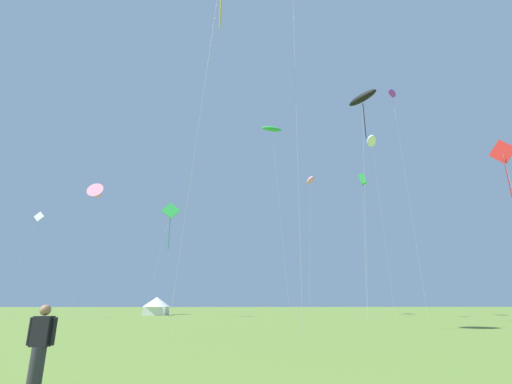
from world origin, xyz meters
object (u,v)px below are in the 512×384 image
object	(u,v)px
kite_purple_parafoil	(392,94)
festival_tent_center	(157,305)
kite_white_parafoil	(372,141)
kite_green_box	(363,180)
kite_green_diamond	(171,213)
kite_green_parafoil	(272,129)
kite_black_parafoil	(362,98)
kite_white_diamond	(38,220)
kite_red_diamond	(503,155)
kite_pink_delta	(97,194)
person_spectator	(39,349)
kite_pink_parafoil	(310,180)

from	to	relation	value
kite_purple_parafoil	festival_tent_center	distance (m)	49.92
kite_white_parafoil	kite_green_box	size ratio (longest dim) A/B	1.44
kite_green_diamond	kite_green_parafoil	distance (m)	21.57
kite_black_parafoil	festival_tent_center	bearing A→B (deg)	136.13
kite_white_diamond	kite_black_parafoil	bearing A→B (deg)	-17.61
kite_red_diamond	festival_tent_center	size ratio (longest dim) A/B	3.72
kite_green_diamond	kite_pink_delta	bearing A→B (deg)	145.68
kite_green_box	kite_red_diamond	bearing A→B (deg)	-71.56
kite_purple_parafoil	festival_tent_center	world-z (taller)	kite_purple_parafoil
person_spectator	kite_black_parafoil	bearing A→B (deg)	57.96
kite_pink_delta	kite_red_diamond	distance (m)	58.10
kite_green_diamond	kite_pink_delta	size ratio (longest dim) A/B	0.73
kite_red_diamond	kite_purple_parafoil	distance (m)	28.30
kite_green_box	person_spectator	xyz separation A→B (m)	(-20.54, -40.13, -17.56)
kite_black_parafoil	kite_green_parafoil	world-z (taller)	kite_green_parafoil
kite_red_diamond	kite_white_parafoil	world-z (taller)	kite_white_parafoil
kite_pink_parafoil	kite_purple_parafoil	world-z (taller)	kite_purple_parafoil
kite_pink_parafoil	kite_green_parafoil	xyz separation A→B (m)	(-7.57, -8.39, 5.98)
kite_white_parafoil	kite_purple_parafoil	xyz separation A→B (m)	(2.58, -3.93, 6.35)
person_spectator	kite_green_parafoil	bearing A→B (deg)	79.86
kite_white_diamond	kite_purple_parafoil	world-z (taller)	kite_purple_parafoil
kite_red_diamond	kite_green_diamond	bearing A→B (deg)	147.08
kite_green_box	person_spectator	world-z (taller)	kite_green_box
kite_black_parafoil	kite_green_parafoil	bearing A→B (deg)	113.74
kite_green_diamond	kite_green_box	size ratio (longest dim) A/B	0.82
kite_white_parafoil	festival_tent_center	xyz separation A→B (m)	(-34.33, 6.70, -25.54)
kite_pink_parafoil	kite_white_parafoil	bearing A→B (deg)	-45.87
kite_pink_delta	kite_black_parafoil	xyz separation A→B (m)	(38.33, -25.99, 3.56)
kite_black_parafoil	festival_tent_center	world-z (taller)	kite_black_parafoil
kite_purple_parafoil	person_spectator	distance (m)	59.67
kite_black_parafoil	kite_pink_delta	bearing A→B (deg)	145.86
kite_white_parafoil	kite_green_parafoil	size ratio (longest dim) A/B	0.93
kite_pink_delta	kite_white_parafoil	distance (m)	47.08
kite_green_box	festival_tent_center	size ratio (longest dim) A/B	4.56
kite_green_diamond	kite_green_parafoil	world-z (taller)	kite_green_parafoil
kite_white_diamond	kite_purple_parafoil	bearing A→B (deg)	2.61
kite_purple_parafoil	kite_green_box	size ratio (longest dim) A/B	1.76
kite_green_parafoil	person_spectator	bearing A→B (deg)	-100.14
kite_purple_parafoil	festival_tent_center	bearing A→B (deg)	163.94
kite_red_diamond	kite_pink_delta	bearing A→B (deg)	146.64
kite_pink_delta	kite_purple_parafoil	distance (m)	51.60
kite_purple_parafoil	kite_green_box	world-z (taller)	kite_purple_parafoil
festival_tent_center	person_spectator	bearing A→B (deg)	-79.46
kite_red_diamond	person_spectator	world-z (taller)	kite_red_diamond
kite_green_parafoil	kite_white_parafoil	bearing A→B (deg)	-1.88
kite_pink_delta	kite_green_parafoil	world-z (taller)	kite_green_parafoil
kite_pink_parafoil	kite_black_parafoil	distance (m)	27.89
kite_purple_parafoil	kite_green_box	bearing A→B (deg)	-164.11
kite_pink_delta	kite_red_diamond	bearing A→B (deg)	-33.36
kite_white_parafoil	kite_black_parafoil	distance (m)	20.77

